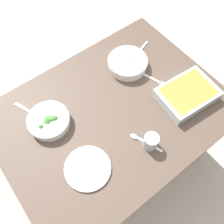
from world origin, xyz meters
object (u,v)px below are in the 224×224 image
at_px(spoon_by_broccoli, 32,113).
at_px(broccoli_bowl, 49,121).
at_px(spoon_spare, 142,140).
at_px(stew_bowl, 128,63).
at_px(baking_dish, 187,94).
at_px(spoon_by_stew, 138,53).
at_px(fork_on_table, 155,80).
at_px(side_plate, 88,168).
at_px(drink_cup, 151,142).

bearing_deg(spoon_by_broccoli, broccoli_bowl, 112.00).
xyz_separation_m(broccoli_bowl, spoon_spare, (-0.31, 0.36, -0.03)).
distance_m(stew_bowl, spoon_by_broccoli, 0.60).
distance_m(baking_dish, spoon_by_stew, 0.40).
bearing_deg(fork_on_table, baking_dish, 107.01).
height_order(spoon_by_stew, spoon_by_broccoli, same).
xyz_separation_m(stew_bowl, side_plate, (0.53, 0.36, -0.03)).
relative_size(stew_bowl, broccoli_bowl, 1.07).
xyz_separation_m(broccoli_bowl, spoon_by_stew, (-0.67, -0.08, -0.03)).
height_order(side_plate, fork_on_table, side_plate).
bearing_deg(fork_on_table, drink_cup, 44.01).
height_order(baking_dish, spoon_spare, baking_dish).
height_order(drink_cup, fork_on_table, drink_cup).
distance_m(side_plate, spoon_spare, 0.30).
relative_size(stew_bowl, side_plate, 1.05).
height_order(side_plate, spoon_spare, side_plate).
xyz_separation_m(broccoli_bowl, spoon_by_broccoli, (0.04, -0.11, -0.03)).
relative_size(baking_dish, spoon_by_broccoli, 1.88).
xyz_separation_m(spoon_by_broccoli, fork_on_table, (-0.66, 0.24, -0.00)).
bearing_deg(broccoli_bowl, spoon_by_stew, -172.82).
height_order(stew_bowl, baking_dish, baking_dish).
height_order(stew_bowl, broccoli_bowl, broccoli_bowl).
relative_size(side_plate, spoon_by_stew, 1.28).
distance_m(broccoli_bowl, spoon_spare, 0.48).
bearing_deg(side_plate, spoon_by_stew, -148.51).
bearing_deg(baking_dish, fork_on_table, -72.99).
relative_size(stew_bowl, fork_on_table, 1.33).
height_order(stew_bowl, side_plate, stew_bowl).
bearing_deg(stew_bowl, spoon_by_stew, -161.40).
xyz_separation_m(broccoli_bowl, baking_dish, (-0.67, 0.31, 0.00)).
relative_size(broccoli_bowl, spoon_by_broccoli, 1.28).
distance_m(broccoli_bowl, drink_cup, 0.52).
bearing_deg(stew_bowl, drink_cup, 63.35).
bearing_deg(broccoli_bowl, fork_on_table, 168.21).
distance_m(spoon_by_broccoli, spoon_spare, 0.59).
distance_m(broccoli_bowl, baking_dish, 0.74).
height_order(drink_cup, side_plate, drink_cup).
height_order(baking_dish, spoon_by_stew, baking_dish).
bearing_deg(baking_dish, spoon_spare, 7.46).
relative_size(spoon_by_stew, spoon_by_broccoli, 1.02).
height_order(broccoli_bowl, side_plate, broccoli_bowl).
xyz_separation_m(baking_dish, drink_cup, (0.34, 0.09, 0.00)).
bearing_deg(side_plate, stew_bowl, -146.11).
distance_m(side_plate, spoon_by_broccoli, 0.43).
bearing_deg(drink_cup, fork_on_table, -135.99).
relative_size(drink_cup, spoon_spare, 0.50).
distance_m(drink_cup, spoon_by_broccoli, 0.63).
bearing_deg(spoon_by_stew, drink_cup, 55.09).
height_order(drink_cup, spoon_by_stew, drink_cup).
distance_m(side_plate, fork_on_table, 0.62).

